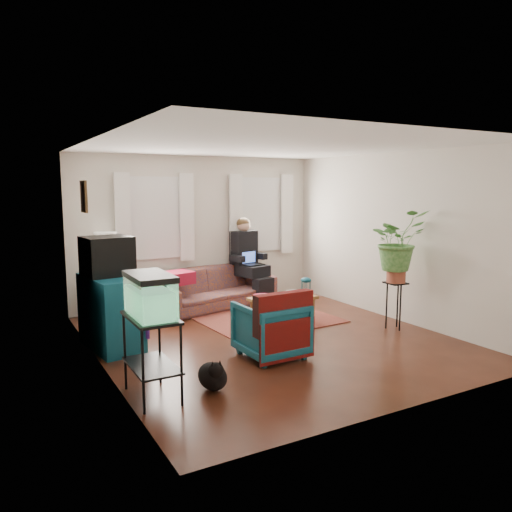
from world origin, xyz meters
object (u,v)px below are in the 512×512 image
aquarium_stand (152,357)px  armchair (271,326)px  sofa (211,281)px  coffee_table (283,310)px  dresser (111,312)px  side_table (108,294)px  plant_stand (395,306)px

aquarium_stand → armchair: (1.64, 0.47, -0.03)m
aquarium_stand → armchair: 1.70m
sofa → coffee_table: 1.58m
dresser → armchair: size_ratio=1.38×
aquarium_stand → coffee_table: 3.08m
sofa → armchair: sofa is taller
armchair → dresser: bearing=-40.1°
sofa → side_table: size_ratio=3.24×
dresser → coffee_table: 2.58m
aquarium_stand → coffee_table: size_ratio=0.83×
sofa → side_table: (-1.68, 0.32, -0.10)m
dresser → aquarium_stand: 1.76m
dresser → armchair: (1.63, -1.29, -0.09)m
dresser → side_table: bearing=70.8°
sofa → coffee_table: (0.54, -1.46, -0.25)m
aquarium_stand → coffee_table: aquarium_stand is taller
side_table → coffee_table: side_table is taller
armchair → plant_stand: (2.20, 0.15, -0.03)m
dresser → aquarium_stand: (-0.01, -1.76, -0.06)m
plant_stand → aquarium_stand: bearing=-170.9°
dresser → aquarium_stand: bearing=-98.2°
sofa → dresser: 2.45m
sofa → plant_stand: size_ratio=3.33×
side_table → plant_stand: bearing=-39.0°
armchair → aquarium_stand: bearing=14.2°
dresser → armchair: 2.08m
dresser → plant_stand: bearing=-24.5°
sofa → aquarium_stand: bearing=-135.5°
side_table → dresser: dresser is taller
armchair → plant_stand: size_ratio=1.09×
sofa → armchair: (-0.39, -2.67, -0.07)m
aquarium_stand → sofa: bearing=57.2°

